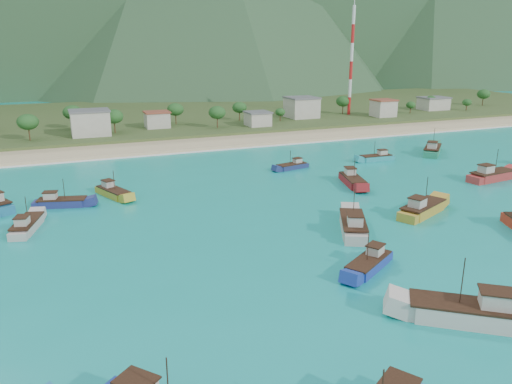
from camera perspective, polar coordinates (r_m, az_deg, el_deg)
name	(u,v)px	position (r m, az deg, el deg)	size (l,w,h in m)	color
ground	(345,236)	(78.27, 10.09, -5.02)	(600.00, 600.00, 0.00)	#0D808F
beach	(202,144)	(148.44, -6.25, 5.45)	(400.00, 18.00, 1.20)	beige
land	(159,117)	(207.02, -10.99, 8.40)	(400.00, 110.00, 2.40)	#385123
surf_line	(211,150)	(139.50, -5.16, 4.76)	(400.00, 2.50, 0.08)	white
village	(204,116)	(172.44, -5.96, 8.61)	(218.41, 25.42, 7.28)	beige
vegetation	(139,118)	(167.88, -13.18, 8.24)	(278.48, 26.12, 9.03)	#235623
radio_tower	(351,61)	(200.98, 10.85, 14.45)	(1.20, 1.20, 40.61)	red
boat_0	(352,181)	(106.74, 10.97, 1.23)	(5.89, 11.11, 6.30)	maroon
boat_2	(353,226)	(80.16, 11.04, -3.85)	(8.81, 12.35, 7.14)	#B0AA9E
boat_3	(27,226)	(87.35, -24.69, -3.57)	(5.36, 10.13, 5.74)	#B7ACA6
boat_4	(113,193)	(100.71, -16.02, -0.11)	(6.20, 9.99, 5.69)	gold
boat_5	(422,210)	(91.08, 18.48, -1.93)	(12.23, 8.07, 7.00)	#B7912C
boat_10	(61,203)	(97.42, -21.36, -1.19)	(9.89, 5.22, 5.61)	navy
boat_11	(432,151)	(142.25, 19.51, 4.48)	(11.32, 11.16, 7.25)	#22815C
boat_16	(292,167)	(118.53, 4.16, 2.90)	(8.55, 4.07, 4.86)	navy
boat_17	(468,314)	(58.92, 23.11, -12.67)	(12.79, 10.95, 7.73)	beige
boat_20	(369,265)	(67.84, 12.79, -8.09)	(9.61, 7.37, 5.64)	#1E399F
boat_24	(376,158)	(130.22, 13.59, 3.77)	(9.18, 3.03, 5.37)	teal
boat_25	(492,176)	(119.61, 25.34, 1.65)	(12.50, 5.00, 7.18)	#AC2F2D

